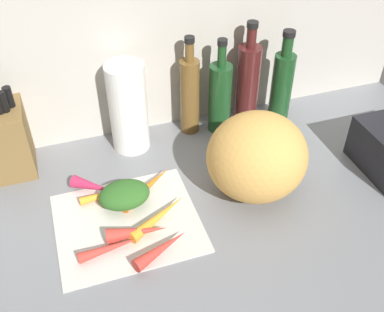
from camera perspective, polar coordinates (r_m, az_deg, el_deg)
ground_plane at (r=115.39cm, az=-1.42°, el=-7.29°), size 170.00×80.00×3.00cm
wall_back at (r=127.65cm, az=-7.03°, el=14.93°), size 170.00×3.00×60.00cm
cutting_board at (r=112.27cm, az=-8.06°, el=-8.09°), size 33.77×29.75×0.80cm
carrot_0 at (r=106.89cm, az=-6.84°, el=-9.37°), size 14.31×5.38×3.56cm
carrot_1 at (r=103.54cm, az=-3.85°, el=-11.43°), size 14.28×8.65×3.16cm
carrot_2 at (r=117.82cm, az=-9.56°, el=-4.45°), size 17.91×3.26×2.09cm
carrot_3 at (r=119.43cm, az=-12.17°, el=-3.72°), size 11.29×9.86×3.38cm
carrot_4 at (r=110.13cm, az=-4.17°, el=-7.51°), size 16.58×11.60×2.84cm
carrot_5 at (r=117.35cm, az=-5.64°, el=-3.90°), size 16.21×12.98×3.00cm
carrot_6 at (r=105.49cm, az=-9.99°, el=-11.14°), size 15.22×4.03×2.52cm
carrot_greens_pile at (r=114.41cm, az=-8.41°, el=-4.78°), size 12.67×9.74×5.36cm
winter_squash at (r=113.13cm, az=8.07°, el=-0.10°), size 25.04×23.84×22.34cm
knife_block at (r=129.77cm, az=-21.97°, el=2.17°), size 10.88×15.52×24.29cm
paper_towel_roll at (r=127.24cm, az=-7.96°, el=5.96°), size 10.57×10.57×25.98cm
bottle_0 at (r=132.88cm, az=-0.29°, el=7.67°), size 5.65×5.65×30.13cm
bottle_1 at (r=134.32cm, az=3.50°, el=7.41°), size 6.68×6.68×29.08cm
bottle_2 at (r=138.32cm, az=6.92°, el=9.06°), size 6.91×6.91×31.88cm
bottle_3 at (r=138.88cm, az=11.08°, el=8.45°), size 6.23×6.23×29.98cm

